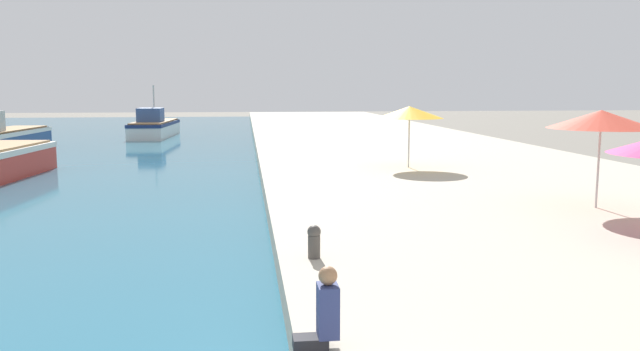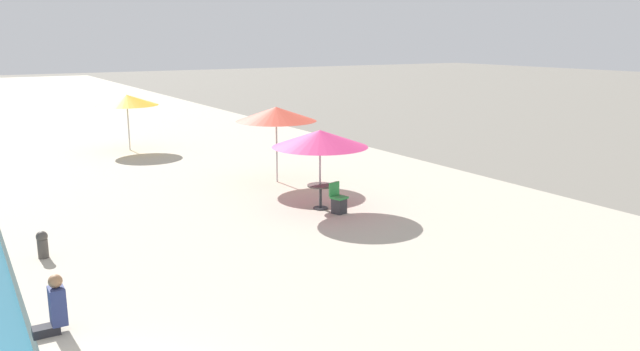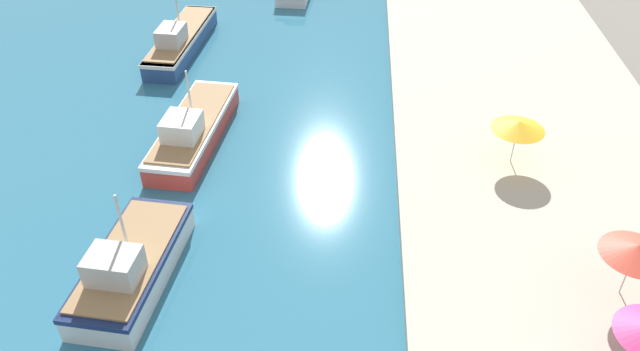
% 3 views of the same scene
% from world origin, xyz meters
% --- Properties ---
extents(quay_promenade, '(16.00, 90.00, 0.62)m').
position_xyz_m(quay_promenade, '(8.00, 37.00, 0.31)').
color(quay_promenade, '#BCB29E').
rests_on(quay_promenade, ground_plane).
extents(fishing_boat_distant, '(3.11, 8.81, 4.09)m').
position_xyz_m(fishing_boat_distant, '(-7.83, 46.66, 0.85)').
color(fishing_boat_distant, silver).
rests_on(fishing_boat_distant, water_basin).
extents(cafe_umbrella_white, '(2.84, 2.84, 2.68)m').
position_xyz_m(cafe_umbrella_white, '(8.99, 11.49, 3.05)').
color(cafe_umbrella_white, '#B7B7B7').
rests_on(cafe_umbrella_white, quay_promenade).
extents(cafe_umbrella_striped, '(2.79, 2.79, 2.53)m').
position_xyz_m(cafe_umbrella_striped, '(6.13, 20.73, 2.90)').
color(cafe_umbrella_striped, '#B7B7B7').
rests_on(cafe_umbrella_striped, quay_promenade).
extents(person_at_quay, '(0.57, 0.36, 1.07)m').
position_xyz_m(person_at_quay, '(0.36, 3.06, 1.09)').
color(person_at_quay, '#232328').
rests_on(person_at_quay, quay_promenade).
extents(mooring_bollard, '(0.26, 0.26, 0.65)m').
position_xyz_m(mooring_bollard, '(0.69, 7.27, 0.97)').
color(mooring_bollard, '#4C4742').
rests_on(mooring_bollard, quay_promenade).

